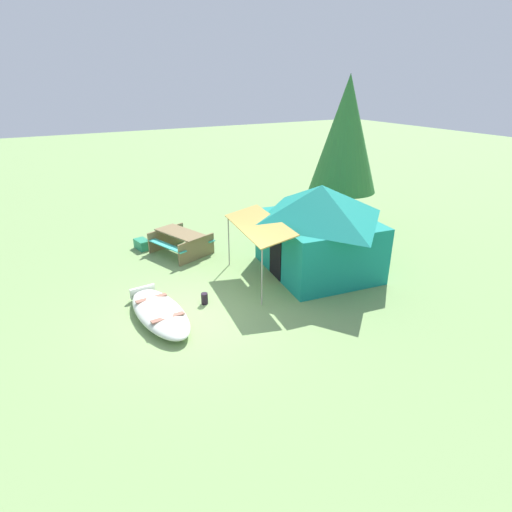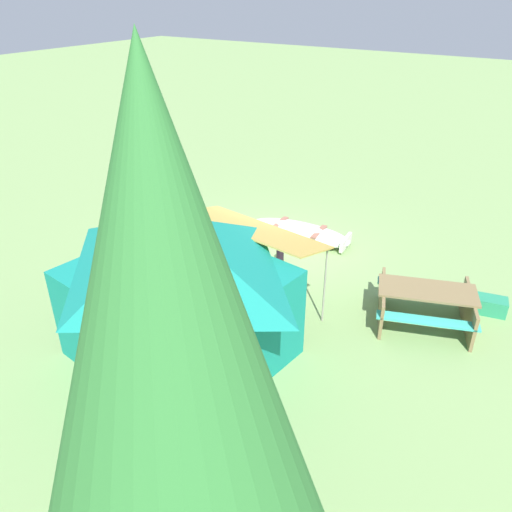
# 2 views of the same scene
# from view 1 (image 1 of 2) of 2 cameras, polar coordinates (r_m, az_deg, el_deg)

# --- Properties ---
(ground_plane) EXTENTS (80.00, 80.00, 0.00)m
(ground_plane) POSITION_cam_1_polar(r_m,az_deg,el_deg) (10.59, -7.75, -7.77)
(ground_plane) COLOR #7C9E5C
(beached_rowboat) EXTENTS (2.79, 1.24, 0.37)m
(beached_rowboat) POSITION_cam_1_polar(r_m,az_deg,el_deg) (10.41, -13.20, -7.57)
(beached_rowboat) COLOR silver
(beached_rowboat) RESTS_ON ground_plane
(canvas_cabin_tent) EXTENTS (3.85, 4.35, 2.66)m
(canvas_cabin_tent) POSITION_cam_1_polar(r_m,az_deg,el_deg) (12.34, 8.72, 3.88)
(canvas_cabin_tent) COLOR #148476
(canvas_cabin_tent) RESTS_ON ground_plane
(picnic_table) EXTENTS (2.18, 2.00, 0.75)m
(picnic_table) POSITION_cam_1_polar(r_m,az_deg,el_deg) (13.99, -10.37, 2.21)
(picnic_table) COLOR olive
(picnic_table) RESTS_ON ground_plane
(cooler_box) EXTENTS (0.66, 0.48, 0.33)m
(cooler_box) POSITION_cam_1_polar(r_m,az_deg,el_deg) (14.77, -15.47, 1.58)
(cooler_box) COLOR #278C61
(cooler_box) RESTS_ON ground_plane
(fuel_can) EXTENTS (0.25, 0.25, 0.30)m
(fuel_can) POSITION_cam_1_polar(r_m,az_deg,el_deg) (10.90, -7.14, -5.86)
(fuel_can) COLOR black
(fuel_can) RESTS_ON ground_plane
(pine_tree_back_left) EXTENTS (2.54, 2.54, 5.62)m
(pine_tree_back_left) POSITION_cam_1_polar(r_m,az_deg,el_deg) (16.17, 12.33, 16.06)
(pine_tree_back_left) COLOR brown
(pine_tree_back_left) RESTS_ON ground_plane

